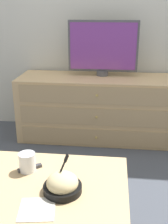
# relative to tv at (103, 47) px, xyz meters

# --- Properties ---
(ground_plane) EXTENTS (12.00, 12.00, 0.00)m
(ground_plane) POSITION_rel_tv_xyz_m (-0.08, 0.20, -0.88)
(ground_plane) COLOR #474C56
(dresser) EXTENTS (1.52, 0.52, 0.61)m
(dresser) POSITION_rel_tv_xyz_m (-0.03, -0.08, -0.57)
(dresser) COLOR tan
(dresser) RESTS_ON ground_plane
(tv) EXTENTS (0.65, 0.11, 0.51)m
(tv) POSITION_rel_tv_xyz_m (0.00, 0.00, 0.00)
(tv) COLOR #515156
(tv) RESTS_ON dresser
(coffee_table) EXTENTS (0.78, 0.64, 0.41)m
(coffee_table) POSITION_rel_tv_xyz_m (-0.19, -1.54, -0.53)
(coffee_table) COLOR tan
(coffee_table) RESTS_ON ground_plane
(takeout_bowl) EXTENTS (0.18, 0.18, 0.18)m
(takeout_bowl) POSITION_rel_tv_xyz_m (-0.11, -1.57, -0.43)
(takeout_bowl) COLOR black
(takeout_bowl) RESTS_ON coffee_table
(drink_cup) EXTENTS (0.09, 0.09, 0.10)m
(drink_cup) POSITION_rel_tv_xyz_m (-0.33, -1.41, -0.42)
(drink_cup) COLOR beige
(drink_cup) RESTS_ON coffee_table
(napkin) EXTENTS (0.17, 0.17, 0.00)m
(napkin) POSITION_rel_tv_xyz_m (-0.20, -1.71, -0.47)
(napkin) COLOR silver
(napkin) RESTS_ON coffee_table
(remote_control) EXTENTS (0.12, 0.09, 0.02)m
(remote_control) POSITION_rel_tv_xyz_m (-0.32, -1.40, -0.46)
(remote_control) COLOR #38383D
(remote_control) RESTS_ON coffee_table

